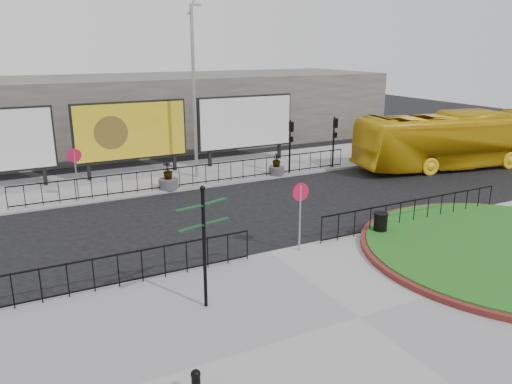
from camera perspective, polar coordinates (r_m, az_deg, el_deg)
ground at (r=17.75m, az=1.48°, el=-7.16°), size 90.00×90.00×0.00m
pavement_near at (r=14.03m, az=11.69°, el=-14.05°), size 30.00×10.00×0.12m
pavement_far at (r=28.28m, az=-10.33°, el=1.72°), size 44.00×6.00×0.12m
brick_edge at (r=19.72m, az=27.17°, el=-5.93°), size 10.40×10.40×0.18m
grass_lawn at (r=19.71m, az=27.18°, el=-5.88°), size 10.00×10.00×0.22m
railing_near_left at (r=15.45m, az=-18.07°, el=-9.02°), size 10.00×0.10×1.10m
railing_near_right at (r=21.03m, az=17.63°, el=-2.18°), size 9.00×0.10×1.10m
railing_far at (r=25.96m, az=-6.50°, el=1.96°), size 18.00×0.10×1.10m
speed_sign_far at (r=24.36m, az=-19.98°, el=3.13°), size 0.64×0.07×2.47m
speed_sign_near at (r=17.24m, az=5.08°, el=-1.14°), size 0.64×0.07×2.47m
billboard_mid at (r=28.30m, az=-14.10°, el=6.77°), size 6.20×0.31×4.10m
billboard_right at (r=30.65m, az=-1.19°, el=7.96°), size 6.20×0.31×4.10m
lamp_post at (r=27.02m, az=-7.09°, el=11.46°), size 0.74×0.18×9.23m
signal_pole_a at (r=28.06m, az=3.96°, el=6.10°), size 0.22×0.26×3.00m
signal_pole_b at (r=29.71m, az=8.95°, el=6.52°), size 0.22×0.26×3.00m
building_backdrop at (r=37.36m, az=-15.18°, el=8.77°), size 40.00×10.00×5.00m
fingerpost_sign at (r=13.43m, az=-5.98°, el=-4.96°), size 1.62×0.65×3.48m
bollard at (r=10.99m, az=-6.88°, el=-20.76°), size 0.21×0.21×0.64m
litter_bin at (r=19.53m, az=14.03°, el=-3.60°), size 0.55×0.55×0.90m
bus at (r=32.08m, az=21.54°, el=5.53°), size 12.36×4.98×3.36m
planter_b at (r=25.56m, az=-10.00°, el=1.40°), size 0.98×0.98×1.39m
planter_c at (r=28.00m, az=2.35°, el=2.91°), size 0.87×0.87×1.29m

